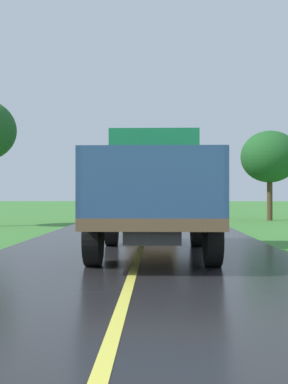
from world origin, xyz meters
name	(u,v)px	position (x,y,z in m)	size (l,w,h in m)	color
banana_truck_near	(154,189)	(0.32, 12.21, 1.46)	(2.38, 5.82, 2.80)	#2D2D30
banana_truck_far	(152,192)	(0.12, 26.68, 1.47)	(2.38, 5.81, 2.80)	#2D2D30
roadside_tree_near_left	(270,157)	(6.21, 26.37, 3.29)	(2.98, 2.98, 4.65)	#4C3823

